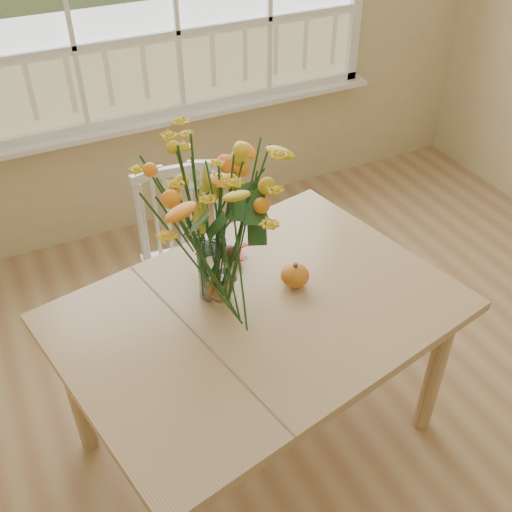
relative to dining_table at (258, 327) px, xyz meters
name	(u,v)px	position (x,y,z in m)	size (l,w,h in m)	color
floor	(401,499)	(0.37, -0.51, -0.64)	(4.00, 4.50, 0.01)	#A1764E
dining_table	(258,327)	(0.00, 0.00, 0.00)	(1.52, 1.22, 0.73)	tan
windsor_chair	(188,252)	(-0.01, 0.71, -0.14)	(0.45, 0.43, 0.87)	white
flower_vase	(209,212)	(-0.11, 0.15, 0.44)	(0.49, 0.49, 0.58)	white
pumpkin	(295,276)	(0.18, 0.05, 0.13)	(0.11, 0.11, 0.08)	#D16118
turkey_figurine	(222,289)	(-0.10, 0.10, 0.14)	(0.12, 0.10, 0.12)	#CCB78C
dark_gourd	(229,254)	(0.02, 0.29, 0.12)	(0.13, 0.12, 0.07)	#38160F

